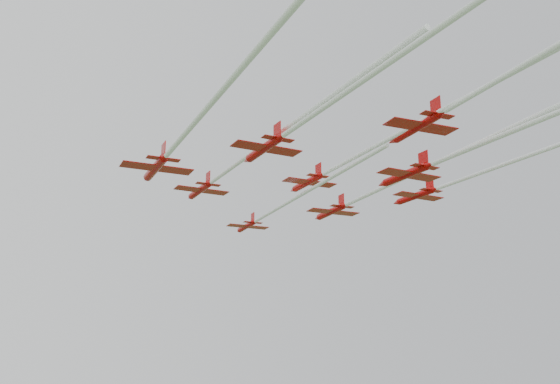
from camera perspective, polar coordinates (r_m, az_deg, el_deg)
jet_lead at (r=105.79m, az=-0.51°, el=-1.67°), size 13.78×53.37×2.35m
jet_row2_left at (r=87.67m, az=-3.73°, el=2.75°), size 12.34×62.38×2.62m
jet_row2_right at (r=101.86m, az=8.66°, el=0.06°), size 15.71×61.02×2.87m
jet_row3_left at (r=74.71m, az=-8.99°, el=4.92°), size 13.79×55.85×2.89m
jet_row3_mid at (r=84.88m, az=7.23°, el=3.39°), size 12.18×57.42×2.53m
jet_row3_right at (r=100.89m, az=17.24°, el=1.46°), size 10.94×57.13×2.74m
jet_row4_left at (r=69.86m, az=1.89°, el=6.29°), size 9.72×45.27×2.64m
jet_row4_right at (r=78.20m, az=19.32°, el=4.78°), size 11.91×66.13×2.81m
jet_trail_solo at (r=69.42m, az=16.73°, el=8.24°), size 12.50×44.17×2.69m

